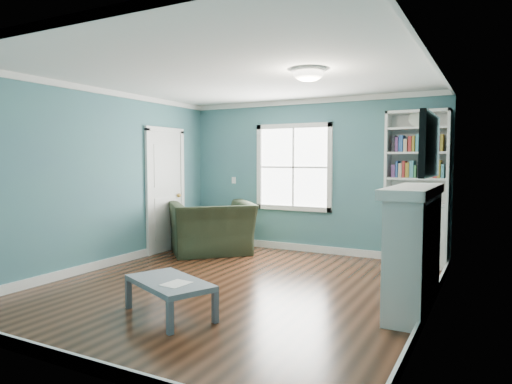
% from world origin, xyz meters
% --- Properties ---
extents(floor, '(5.00, 5.00, 0.00)m').
position_xyz_m(floor, '(0.00, 0.00, 0.00)').
color(floor, black).
rests_on(floor, ground).
extents(room_walls, '(5.00, 5.00, 5.00)m').
position_xyz_m(room_walls, '(0.00, 0.00, 1.58)').
color(room_walls, '#437D7C').
rests_on(room_walls, ground).
extents(trim, '(4.50, 5.00, 2.60)m').
position_xyz_m(trim, '(0.00, 0.00, 1.24)').
color(trim, white).
rests_on(trim, ground).
extents(window, '(1.40, 0.06, 1.50)m').
position_xyz_m(window, '(-0.30, 2.49, 1.45)').
color(window, white).
rests_on(window, room_walls).
extents(bookshelf, '(0.90, 0.35, 2.31)m').
position_xyz_m(bookshelf, '(1.77, 2.30, 0.92)').
color(bookshelf, silver).
rests_on(bookshelf, ground).
extents(fireplace, '(0.44, 1.58, 1.30)m').
position_xyz_m(fireplace, '(2.08, 0.20, 0.64)').
color(fireplace, black).
rests_on(fireplace, ground).
extents(tv, '(0.06, 1.10, 0.65)m').
position_xyz_m(tv, '(2.20, 0.20, 1.72)').
color(tv, black).
rests_on(tv, fireplace).
extents(door, '(0.12, 0.98, 2.17)m').
position_xyz_m(door, '(-2.22, 1.40, 1.07)').
color(door, silver).
rests_on(door, ground).
extents(ceiling_fixture, '(0.38, 0.38, 0.15)m').
position_xyz_m(ceiling_fixture, '(0.90, 0.10, 2.55)').
color(ceiling_fixture, white).
rests_on(ceiling_fixture, room_walls).
extents(light_switch, '(0.08, 0.01, 0.12)m').
position_xyz_m(light_switch, '(-1.50, 2.48, 1.20)').
color(light_switch, white).
rests_on(light_switch, room_walls).
extents(recliner, '(1.56, 1.55, 1.16)m').
position_xyz_m(recliner, '(-1.41, 1.60, 0.58)').
color(recliner, black).
rests_on(recliner, ground).
extents(coffee_table, '(1.12, 0.89, 0.36)m').
position_xyz_m(coffee_table, '(-0.08, -1.19, 0.31)').
color(coffee_table, '#525762').
rests_on(coffee_table, ground).
extents(paper_sheet, '(0.24, 0.29, 0.00)m').
position_xyz_m(paper_sheet, '(0.06, -1.27, 0.36)').
color(paper_sheet, white).
rests_on(paper_sheet, coffee_table).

